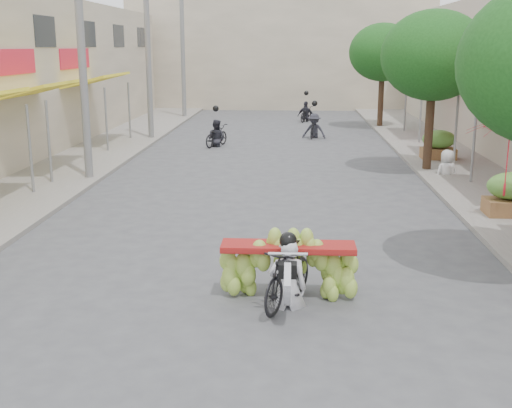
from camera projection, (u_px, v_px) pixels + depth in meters
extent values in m
plane|color=#4E4E53|center=(217.00, 377.00, 8.12)|extent=(120.00, 120.00, 0.00)
cube|color=gray|center=(72.00, 161.00, 23.03)|extent=(4.00, 60.00, 0.12)
cube|color=gray|center=(467.00, 165.00, 22.26)|extent=(4.00, 60.00, 0.12)
cylinder|color=slate|center=(30.00, 151.00, 17.66)|extent=(0.08, 0.08, 2.55)
cube|color=yellow|center=(41.00, 89.00, 20.46)|extent=(1.77, 4.00, 0.53)
cylinder|color=slate|center=(49.00, 144.00, 19.02)|extent=(0.08, 0.08, 2.55)
cylinder|color=slate|center=(87.00, 129.00, 22.51)|extent=(0.08, 0.08, 2.55)
cube|color=red|center=(12.00, 62.00, 20.30)|extent=(0.10, 3.50, 0.80)
cube|color=yellow|center=(97.00, 80.00, 26.27)|extent=(1.77, 4.00, 0.53)
cylinder|color=slate|center=(106.00, 121.00, 24.83)|extent=(0.08, 0.08, 2.55)
cylinder|color=slate|center=(129.00, 112.00, 28.32)|extent=(0.08, 0.08, 2.55)
cube|color=red|center=(75.00, 59.00, 26.12)|extent=(0.10, 3.50, 0.80)
cube|color=#1E2328|center=(44.00, 31.00, 22.97)|extent=(0.08, 2.00, 1.10)
cube|color=#1E2328|center=(88.00, 34.00, 27.82)|extent=(0.08, 2.00, 1.10)
cube|color=#1E2328|center=(118.00, 36.00, 32.67)|extent=(0.08, 2.00, 1.10)
cube|color=#1E2328|center=(141.00, 37.00, 37.51)|extent=(0.08, 2.00, 1.10)
cylinder|color=slate|center=(474.00, 144.00, 19.00)|extent=(0.08, 0.08, 2.55)
cube|color=#AE1917|center=(469.00, 85.00, 22.58)|extent=(1.77, 4.20, 0.53)
cylinder|color=slate|center=(456.00, 134.00, 21.13)|extent=(0.08, 0.08, 2.55)
cylinder|color=slate|center=(432.00, 121.00, 24.82)|extent=(0.08, 0.08, 2.55)
cube|color=#AE1917|center=(433.00, 77.00, 28.39)|extent=(1.77, 4.20, 0.53)
cylinder|color=slate|center=(421.00, 115.00, 26.95)|extent=(0.08, 0.08, 2.55)
cylinder|color=slate|center=(405.00, 107.00, 30.63)|extent=(0.08, 0.08, 2.55)
cube|color=#BBAD94|center=(280.00, 55.00, 44.12)|extent=(20.00, 6.00, 7.00)
cylinder|color=slate|center=(81.00, 49.00, 19.09)|extent=(0.24, 0.24, 8.00)
cylinder|color=slate|center=(148.00, 48.00, 27.82)|extent=(0.24, 0.24, 8.00)
cylinder|color=slate|center=(183.00, 48.00, 36.54)|extent=(0.24, 0.24, 8.00)
cylinder|color=#3A2719|center=(429.00, 124.00, 21.01)|extent=(0.28, 0.28, 3.20)
ellipsoid|color=#1A5118|center=(434.00, 55.00, 20.48)|extent=(3.40, 3.40, 2.90)
cylinder|color=#3A2719|center=(381.00, 97.00, 32.64)|extent=(0.28, 0.28, 3.20)
ellipsoid|color=#1A5118|center=(383.00, 52.00, 32.12)|extent=(3.40, 3.40, 2.90)
cube|color=brown|center=(511.00, 205.00, 15.44)|extent=(1.20, 0.80, 0.50)
cube|color=brown|center=(438.00, 152.00, 23.20)|extent=(1.20, 0.80, 0.50)
ellipsoid|color=#569136|center=(439.00, 136.00, 23.06)|extent=(1.20, 0.88, 0.66)
imported|color=black|center=(288.00, 275.00, 10.26)|extent=(1.15, 1.80, 1.03)
cylinder|color=silver|center=(287.00, 284.00, 9.60)|extent=(0.10, 0.66, 0.66)
cube|color=black|center=(288.00, 270.00, 9.66)|extent=(0.28, 0.22, 0.22)
cylinder|color=silver|center=(288.00, 254.00, 9.70)|extent=(0.60, 0.05, 0.05)
cube|color=maroon|center=(288.00, 247.00, 10.51)|extent=(2.20, 0.55, 0.10)
imported|color=silver|center=(288.00, 238.00, 10.06)|extent=(0.61, 0.45, 1.69)
sphere|color=black|center=(289.00, 188.00, 9.84)|extent=(0.28, 0.28, 0.28)
imported|color=red|center=(512.00, 118.00, 14.40)|extent=(2.29, 2.29, 1.81)
imported|color=silver|center=(448.00, 150.00, 20.30)|extent=(0.87, 0.67, 1.56)
imported|color=black|center=(216.00, 136.00, 26.79)|extent=(1.17, 1.71, 0.90)
imported|color=#2B2A33|center=(216.00, 120.00, 26.63)|extent=(0.92, 0.75, 1.65)
sphere|color=black|center=(216.00, 109.00, 26.52)|extent=(0.26, 0.26, 0.26)
imported|color=black|center=(314.00, 128.00, 29.18)|extent=(0.80, 1.64, 0.93)
imported|color=#2B2A33|center=(314.00, 114.00, 29.02)|extent=(1.15, 0.78, 1.65)
sphere|color=black|center=(315.00, 103.00, 28.91)|extent=(0.26, 0.26, 0.26)
imported|color=black|center=(306.00, 114.00, 35.65)|extent=(1.06, 1.60, 0.84)
imported|color=#2B2A33|center=(306.00, 101.00, 35.48)|extent=(1.10, 0.86, 1.65)
sphere|color=black|center=(306.00, 93.00, 35.37)|extent=(0.26, 0.26, 0.26)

